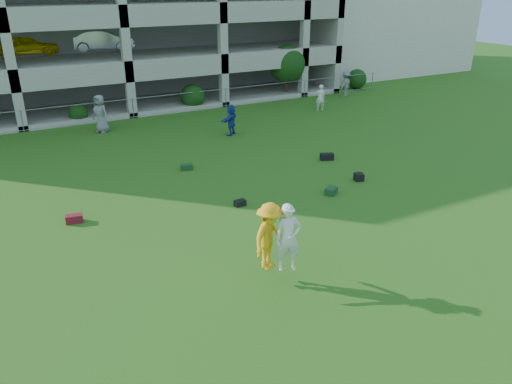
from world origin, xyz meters
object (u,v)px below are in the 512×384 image
frisbee_contest (274,237)px  parking_garage (91,3)px  bystander_e (320,98)px  crate_d (359,177)px  stucco_building (354,9)px  bystander_f (345,84)px  bystander_c (100,114)px  bystander_d (231,120)px

frisbee_contest → parking_garage: (1.30, 27.50, 4.64)m
bystander_e → frisbee_contest: (-12.04, -15.13, 0.56)m
parking_garage → crate_d: bearing=-76.5°
stucco_building → crate_d: (-17.55, -23.05, -4.85)m
bystander_e → bystander_f: (3.88, 2.55, 0.06)m
stucco_building → bystander_c: (-25.26, -11.02, -4.00)m
stucco_building → bystander_e: size_ratio=9.82×
frisbee_contest → crate_d: bearing=35.1°
stucco_building → frisbee_contest: size_ratio=8.34×
bystander_f → frisbee_contest: frisbee_contest is taller
bystander_d → crate_d: bystander_d is taller
parking_garage → bystander_f: bearing=-33.9°
bystander_f → bystander_e: bearing=10.3°
bystander_f → crate_d: size_ratio=4.97×
stucco_building → bystander_d: 24.71m
stucco_building → parking_garage: (-23.01, -0.30, 1.01)m
frisbee_contest → parking_garage: parking_garage is taller
bystander_f → parking_garage: parking_garage is taller
bystander_f → crate_d: bystander_f is taller
stucco_building → bystander_d: stucco_building is taller
bystander_d → bystander_f: 11.92m
bystander_c → bystander_d: bearing=24.7°
bystander_e → parking_garage: 17.19m
stucco_building → crate_d: size_ratio=45.71×
bystander_e → bystander_f: size_ratio=0.94×
stucco_building → bystander_f: (-8.39, -10.13, -4.13)m
parking_garage → bystander_e: bearing=-49.0°
bystander_c → crate_d: bystander_c is taller
stucco_building → frisbee_contest: (-24.31, -27.80, -3.63)m
stucco_building → bystander_d: size_ratio=9.92×
crate_d → parking_garage: size_ratio=0.01×
stucco_building → parking_garage: bearing=-179.3°
stucco_building → bystander_e: bearing=-134.1°
bystander_c → parking_garage: (2.25, 10.72, 5.01)m
crate_d → bystander_e: bearing=63.0°
stucco_building → bystander_d: bearing=-142.7°
crate_d → stucco_building: bearing=52.7°
bystander_e → frisbee_contest: size_ratio=0.85×
bystander_c → frisbee_contest: size_ratio=1.05×
stucco_building → crate_d: bearing=-127.3°
bystander_c → bystander_e: bystander_c is taller
frisbee_contest → parking_garage: size_ratio=0.06×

